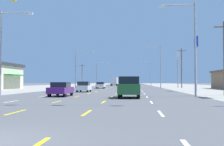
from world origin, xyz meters
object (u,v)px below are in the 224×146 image
pole_sign_right_row_2 (178,60)px  streetlight_right_row_1 (159,64)px  pole_sign_right_row_1 (196,50)px  sedan_inner_left_midfar (101,85)px  streetlight_left_row_1 (77,66)px  streetlight_left_row_2 (98,72)px  suv_inner_right_nearest (129,87)px  sedan_inner_left_near (61,89)px  box_truck_inner_left_far (114,81)px  streetlight_right_row_0 (192,42)px  hatchback_inner_left_mid (84,87)px  streetlight_left_row_0 (4,47)px  streetlight_right_row_2 (150,71)px

pole_sign_right_row_2 → streetlight_right_row_1: (-5.34, -7.14, -1.39)m
pole_sign_right_row_1 → pole_sign_right_row_2: (1.42, 29.19, 0.58)m
sedan_inner_left_midfar → streetlight_left_row_1: 8.24m
streetlight_left_row_2 → streetlight_left_row_1: bearing=-90.0°
suv_inner_right_nearest → sedan_inner_left_near: size_ratio=1.09×
box_truck_inner_left_far → streetlight_right_row_0: 82.10m
suv_inner_right_nearest → hatchback_inner_left_mid: 16.70m
sedan_inner_left_near → streetlight_left_row_0: streetlight_left_row_0 is taller
suv_inner_right_nearest → streetlight_right_row_1: bearing=81.4°
suv_inner_right_nearest → streetlight_right_row_2: size_ratio=0.54×
streetlight_right_row_0 → streetlight_left_row_2: size_ratio=1.07×
streetlight_left_row_1 → streetlight_left_row_2: streetlight_left_row_1 is taller
box_truck_inner_left_far → streetlight_right_row_2: bearing=-11.3°
streetlight_left_row_0 → streetlight_left_row_1: 39.11m
hatchback_inner_left_mid → streetlight_left_row_0: streetlight_left_row_0 is taller
pole_sign_right_row_2 → streetlight_right_row_2: pole_sign_right_row_2 is taller
box_truck_inner_left_far → pole_sign_right_row_2: pole_sign_right_row_2 is taller
hatchback_inner_left_mid → pole_sign_right_row_2: 38.88m
streetlight_left_row_0 → streetlight_right_row_1: bearing=63.3°
suv_inner_right_nearest → pole_sign_right_row_2: (11.66, 48.73, 6.09)m
streetlight_left_row_2 → hatchback_inner_left_mid: bearing=-84.6°
suv_inner_right_nearest → hatchback_inner_left_mid: bearing=114.6°
streetlight_right_row_1 → streetlight_right_row_2: (-0.21, 39.11, -0.39)m
sedan_inner_left_near → hatchback_inner_left_mid: bearing=89.5°
sedan_inner_left_near → streetlight_left_row_2: size_ratio=0.50×
pole_sign_right_row_1 → streetlight_right_row_0: streetlight_right_row_0 is taller
box_truck_inner_left_far → hatchback_inner_left_mid: bearing=-89.7°
sedan_inner_left_midfar → pole_sign_right_row_2: pole_sign_right_row_2 is taller
box_truck_inner_left_far → streetlight_right_row_2: 14.07m
hatchback_inner_left_mid → streetlight_right_row_2: streetlight_right_row_2 is taller
streetlight_right_row_1 → pole_sign_right_row_2: bearing=53.2°
sedan_inner_left_near → streetlight_right_row_2: size_ratio=0.50×
streetlight_left_row_0 → sedan_inner_left_near: bearing=-2.7°
box_truck_inner_left_far → streetlight_left_row_2: 7.36m
pole_sign_right_row_2 → streetlight_right_row_2: size_ratio=1.03×
sedan_inner_left_near → sedan_inner_left_midfar: (-0.12, 36.08, 0.00)m
hatchback_inner_left_mid → streetlight_left_row_0: size_ratio=0.43×
suv_inner_right_nearest → streetlight_left_row_0: 14.20m
sedan_inner_left_midfar → streetlight_left_row_1: streetlight_left_row_1 is taller
suv_inner_right_nearest → sedan_inner_left_midfar: 38.94m
pole_sign_right_row_1 → streetlight_right_row_1: size_ratio=0.86×
sedan_inner_left_near → pole_sign_right_row_2: bearing=68.1°
sedan_inner_left_near → streetlight_right_row_0: size_ratio=0.47×
streetlight_right_row_0 → streetlight_left_row_1: streetlight_right_row_0 is taller
sedan_inner_left_near → sedan_inner_left_midfar: bearing=90.2°
pole_sign_right_row_1 → streetlight_left_row_1: 32.18m
box_truck_inner_left_far → streetlight_right_row_0: (13.51, -80.89, 3.66)m
sedan_inner_left_midfar → pole_sign_right_row_1: 26.22m
streetlight_right_row_0 → streetlight_left_row_2: (-19.46, 78.23, -0.24)m
suv_inner_right_nearest → streetlight_left_row_1: size_ratio=0.54×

